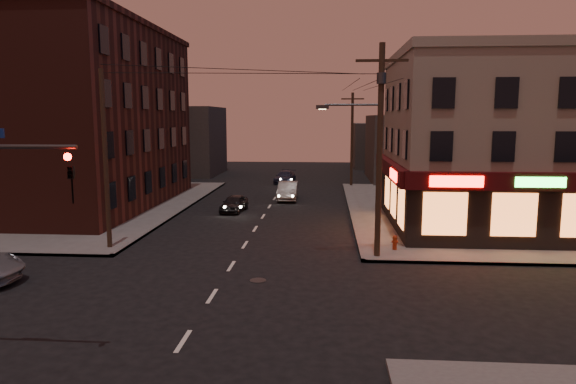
# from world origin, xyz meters

# --- Properties ---
(ground) EXTENTS (120.00, 120.00, 0.00)m
(ground) POSITION_xyz_m (0.00, 0.00, 0.00)
(ground) COLOR black
(ground) RESTS_ON ground
(sidewalk_ne) EXTENTS (24.00, 28.00, 0.15)m
(sidewalk_ne) POSITION_xyz_m (18.00, 19.00, 0.07)
(sidewalk_ne) COLOR #514F4C
(sidewalk_ne) RESTS_ON ground
(sidewalk_nw) EXTENTS (24.00, 28.00, 0.15)m
(sidewalk_nw) POSITION_xyz_m (-18.00, 19.00, 0.07)
(sidewalk_nw) COLOR #514F4C
(sidewalk_nw) RESTS_ON ground
(pizza_building) EXTENTS (15.85, 12.85, 10.50)m
(pizza_building) POSITION_xyz_m (15.93, 13.43, 5.35)
(pizza_building) COLOR gray
(pizza_building) RESTS_ON sidewalk_ne
(brick_apartment) EXTENTS (12.00, 20.00, 13.00)m
(brick_apartment) POSITION_xyz_m (-14.50, 19.00, 6.65)
(brick_apartment) COLOR #461D16
(brick_apartment) RESTS_ON sidewalk_nw
(bg_building_ne_a) EXTENTS (10.00, 12.00, 7.00)m
(bg_building_ne_a) POSITION_xyz_m (14.00, 38.00, 3.50)
(bg_building_ne_a) COLOR #3F3D3A
(bg_building_ne_a) RESTS_ON ground
(bg_building_nw) EXTENTS (9.00, 10.00, 8.00)m
(bg_building_nw) POSITION_xyz_m (-13.00, 42.00, 4.00)
(bg_building_nw) COLOR #3F3D3A
(bg_building_nw) RESTS_ON ground
(bg_building_ne_b) EXTENTS (8.00, 8.00, 6.00)m
(bg_building_ne_b) POSITION_xyz_m (12.00, 52.00, 3.00)
(bg_building_ne_b) COLOR #3F3D3A
(bg_building_ne_b) RESTS_ON ground
(utility_pole_main) EXTENTS (4.20, 0.44, 10.00)m
(utility_pole_main) POSITION_xyz_m (6.68, 5.80, 5.76)
(utility_pole_main) COLOR #382619
(utility_pole_main) RESTS_ON sidewalk_ne
(utility_pole_far) EXTENTS (0.26, 0.26, 9.00)m
(utility_pole_far) POSITION_xyz_m (6.80, 32.00, 4.65)
(utility_pole_far) COLOR #382619
(utility_pole_far) RESTS_ON sidewalk_ne
(utility_pole_west) EXTENTS (0.24, 0.24, 9.00)m
(utility_pole_west) POSITION_xyz_m (-6.80, 6.50, 4.65)
(utility_pole_west) COLOR #382619
(utility_pole_west) RESTS_ON sidewalk_nw
(sedan_near) EXTENTS (1.84, 3.70, 1.21)m
(sedan_near) POSITION_xyz_m (-2.31, 17.67, 0.61)
(sedan_near) COLOR black
(sedan_near) RESTS_ON ground
(sedan_mid) EXTENTS (1.60, 4.52, 1.49)m
(sedan_mid) POSITION_xyz_m (1.17, 23.42, 0.74)
(sedan_mid) COLOR slate
(sedan_mid) RESTS_ON ground
(sedan_far) EXTENTS (2.27, 4.47, 1.24)m
(sedan_far) POSITION_xyz_m (0.04, 34.37, 0.62)
(sedan_far) COLOR #1B2237
(sedan_far) RESTS_ON ground
(fire_hydrant) EXTENTS (0.32, 0.32, 0.74)m
(fire_hydrant) POSITION_xyz_m (7.80, 7.01, 0.55)
(fire_hydrant) COLOR maroon
(fire_hydrant) RESTS_ON sidewalk_ne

